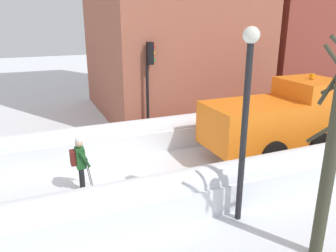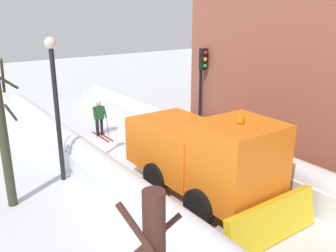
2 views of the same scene
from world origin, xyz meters
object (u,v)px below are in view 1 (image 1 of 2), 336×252
Objects in this scene: traffic_light_pole at (150,73)px; street_lamp at (246,104)px; skier at (80,162)px; plow_truck at (279,118)px; bare_tree_near at (330,161)px.

traffic_light_pole is 6.55m from street_lamp.
skier is at bearing -45.88° from traffic_light_pole.
street_lamp is at bearing 49.10° from skier.
street_lamp reaches higher than plow_truck.
traffic_light_pole is 0.86× the size of bare_tree_near.
plow_truck is 5.50m from traffic_light_pole.
bare_tree_near is (8.47, 0.96, -0.65)m from traffic_light_pole.
skier is 5.29m from street_lamp.
street_lamp reaches higher than bare_tree_near.
traffic_light_pole is (-3.33, -4.11, 1.51)m from plow_truck.
skier is 6.88m from bare_tree_near.
plow_truck is at bearing 50.97° from traffic_light_pole.
traffic_light_pole is (-3.39, 3.50, 1.98)m from skier.
street_lamp is at bearing 1.24° from traffic_light_pole.
skier is at bearing -89.52° from plow_truck.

